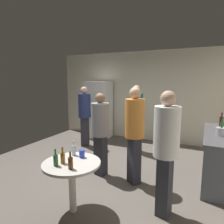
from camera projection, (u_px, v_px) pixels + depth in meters
The scene contains 18 objects.
ground_plane at pixel (96, 173), 4.15m from camera, with size 5.20×5.20×0.10m, color #5B544C.
wall_back at pixel (137, 96), 6.27m from camera, with size 5.32×0.06×2.70m, color silver.
refrigerator at pixel (99, 110), 6.44m from camera, with size 0.70×0.68×1.80m.
kitchen_counter at pixel (221, 157), 3.70m from camera, with size 0.64×1.78×0.90m.
kettle at pixel (221, 132), 3.47m from camera, with size 0.24×0.17×0.18m.
wine_bottle_on_counter at pixel (221, 122), 4.03m from camera, with size 0.08×0.08×0.31m.
beer_bottle_on_counter at pixel (222, 126), 3.86m from camera, with size 0.06×0.06×0.23m.
foreground_table at pixel (72, 169), 2.78m from camera, with size 0.80×0.80×0.73m.
beer_bottle_amber at pixel (63, 157), 2.72m from camera, with size 0.06×0.06×0.23m.
beer_bottle_brown at pixel (71, 163), 2.55m from camera, with size 0.06×0.06×0.23m.
beer_bottle_green at pixel (56, 160), 2.64m from camera, with size 0.06×0.06×0.23m.
beer_bottle_clear at pixel (74, 150), 3.02m from camera, with size 0.06×0.06×0.23m.
plastic_cup_blue at pixel (82, 154), 2.93m from camera, with size 0.08×0.08×0.11m, color blue.
person_in_gray_shirt at pixel (100, 128), 3.85m from camera, with size 0.40×0.40×1.61m.
person_in_white_shirt at pixel (166, 145), 2.66m from camera, with size 0.38×0.38×1.72m.
person_in_teal_shirt at pixel (136, 113), 5.13m from camera, with size 0.47×0.47×1.72m.
person_in_navy_shirt at pixel (85, 112), 5.59m from camera, with size 0.45×0.45×1.67m.
person_in_orange_shirt at pixel (135, 128), 3.53m from camera, with size 0.48×0.48×1.73m.
Camera 1 is at (1.98, -3.37, 1.86)m, focal length 32.35 mm.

